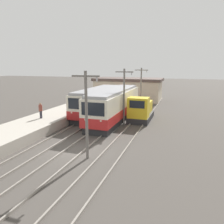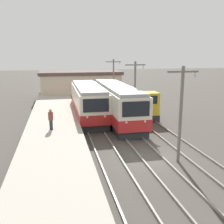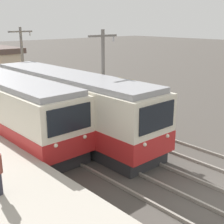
% 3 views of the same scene
% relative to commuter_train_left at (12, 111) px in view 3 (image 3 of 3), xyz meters
% --- Properties ---
extents(commuter_train_left, '(2.84, 11.67, 3.62)m').
position_rel_commuter_train_left_xyz_m(commuter_train_left, '(0.00, 0.00, 0.00)').
color(commuter_train_left, '#28282B').
rests_on(commuter_train_left, ground).
extents(commuter_train_center, '(2.84, 13.61, 3.74)m').
position_rel_commuter_train_left_xyz_m(commuter_train_center, '(2.80, -1.55, 0.05)').
color(commuter_train_center, '#28282B').
rests_on(commuter_train_center, ground).
extents(shunting_locomotive, '(2.40, 5.51, 3.00)m').
position_rel_commuter_train_left_xyz_m(shunting_locomotive, '(5.80, -0.70, -0.48)').
color(shunting_locomotive, '#28282B').
rests_on(shunting_locomotive, ground).
extents(catenary_mast_mid, '(2.00, 0.20, 6.18)m').
position_rel_commuter_train_left_xyz_m(catenary_mast_mid, '(4.31, -2.99, 1.72)').
color(catenary_mast_mid, slate).
rests_on(catenary_mast_mid, ground).
extents(catenary_mast_far, '(2.00, 0.20, 6.18)m').
position_rel_commuter_train_left_xyz_m(catenary_mast_far, '(4.31, 6.87, 1.72)').
color(catenary_mast_far, slate).
rests_on(catenary_mast_far, ground).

